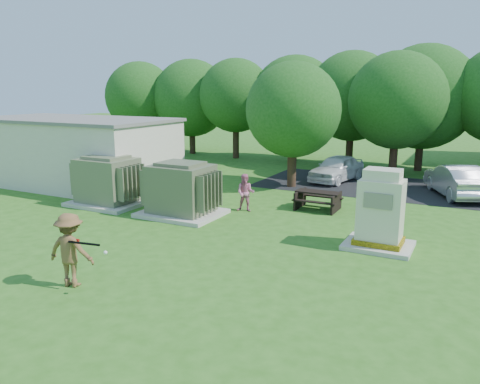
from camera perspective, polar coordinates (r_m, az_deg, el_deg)
The scene contains 14 objects.
ground at distance 13.22m, azimuth -8.10°, elevation -8.88°, with size 120.00×120.00×0.00m, color #2D6619.
service_building at distance 25.12m, azimuth -19.56°, elevation 4.51°, with size 10.00×5.00×3.20m, color beige.
service_building_roof at distance 24.96m, azimuth -19.84°, elevation 8.32°, with size 10.20×5.20×0.15m, color slate.
parking_strip at distance 23.95m, azimuth 26.24°, elevation -0.31°, with size 20.00×6.00×0.01m, color #232326.
transformer_left at distance 20.32m, azimuth -15.82°, elevation 1.20°, with size 3.00×2.40×2.07m.
transformer_right at distance 18.02m, azimuth -7.19°, elevation 0.18°, with size 3.00×2.40×2.07m.
generator_cabinet at distance 14.83m, azimuth 16.74°, elevation -2.57°, with size 2.01×1.65×2.45m.
picnic_table at distance 19.07m, azimuth 9.47°, elevation -0.75°, with size 1.75×1.32×0.75m.
batter at distance 12.27m, azimuth -19.96°, elevation -6.66°, with size 1.20×0.69×1.85m, color brown.
person_at_picnic at distance 18.49m, azimuth 0.68°, elevation -0.10°, with size 0.73×0.57×1.51m, color pink.
car_white at distance 25.15m, azimuth 11.70°, elevation 2.87°, with size 1.62×4.02×1.37m, color white.
car_silver_a at distance 23.26m, azimuth 24.85°, elevation 1.29°, with size 1.54×4.41×1.45m, color silver.
batting_equipment at distance 11.69m, azimuth -18.31°, elevation -6.06°, with size 1.26×0.24×0.17m.
tree_row at distance 29.00m, azimuth 16.79°, elevation 10.76°, with size 41.30×13.30×7.30m.
Camera 1 is at (7.24, -9.96, 4.81)m, focal length 35.00 mm.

